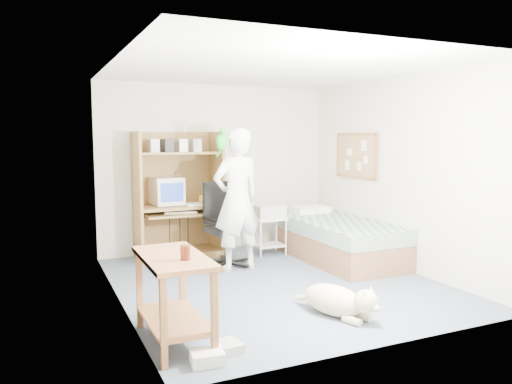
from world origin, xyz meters
TOP-DOWN VIEW (x-y plane):
  - floor at (0.00, 0.00)m, footprint 4.00×4.00m
  - wall_back at (0.00, 2.00)m, footprint 3.60×0.02m
  - wall_right at (1.80, 0.00)m, footprint 0.02×4.00m
  - wall_left at (-1.80, 0.00)m, footprint 0.02×4.00m
  - ceiling at (0.00, 0.00)m, footprint 3.60×4.00m
  - computer_hutch at (-0.70, 1.74)m, footprint 1.20×0.63m
  - bed at (1.30, 0.62)m, footprint 1.02×2.02m
  - side_desk at (-1.55, -1.20)m, footprint 0.50×1.00m
  - corkboard at (1.77, 0.90)m, footprint 0.04×0.94m
  - office_chair at (-0.25, 1.04)m, footprint 0.62×0.62m
  - person at (-0.19, 0.73)m, footprint 0.73×0.54m
  - parrot at (-0.39, 0.75)m, footprint 0.14×0.24m
  - dog at (0.05, -1.25)m, footprint 0.53×0.93m
  - printer_cart at (0.55, 1.32)m, footprint 0.46×0.37m
  - printer at (0.55, 1.32)m, footprint 0.42×0.32m
  - crt_monitor at (-0.86, 1.75)m, footprint 0.44×0.47m
  - keyboard at (-0.71, 1.58)m, footprint 0.47×0.23m
  - pencil_cup at (-0.37, 1.65)m, footprint 0.08×0.08m
  - drink_glass at (-1.50, -1.39)m, footprint 0.08×0.08m
  - floor_box_a at (-1.43, -1.70)m, footprint 0.28×0.23m
  - floor_box_b at (-1.20, -1.56)m, footprint 0.20×0.24m

SIDE VIEW (x-z plane):
  - floor at x=0.00m, z-range 0.00..0.00m
  - floor_box_b at x=-1.20m, z-range 0.00..0.08m
  - floor_box_a at x=-1.43m, z-range 0.00..0.10m
  - dog at x=0.05m, z-range -0.02..0.34m
  - bed at x=1.30m, z-range -0.04..0.62m
  - printer_cart at x=0.55m, z-range 0.09..0.64m
  - office_chair at x=-0.25m, z-range -0.16..0.95m
  - side_desk at x=-1.55m, z-range 0.12..0.87m
  - printer at x=0.55m, z-range 0.55..0.73m
  - keyboard at x=-0.71m, z-range 0.66..0.69m
  - drink_glass at x=-1.50m, z-range 0.75..0.87m
  - pencil_cup at x=-0.37m, z-range 0.76..0.88m
  - computer_hutch at x=-0.70m, z-range -0.08..1.72m
  - person at x=-0.19m, z-range 0.00..1.84m
  - crt_monitor at x=-0.86m, z-range 0.77..1.15m
  - wall_back at x=0.00m, z-range 0.00..2.50m
  - wall_right at x=1.80m, z-range 0.00..2.50m
  - wall_left at x=-1.80m, z-range 0.00..2.50m
  - corkboard at x=1.77m, z-range 1.12..1.78m
  - parrot at x=-0.39m, z-range 1.50..1.87m
  - ceiling at x=0.00m, z-range 2.49..2.51m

